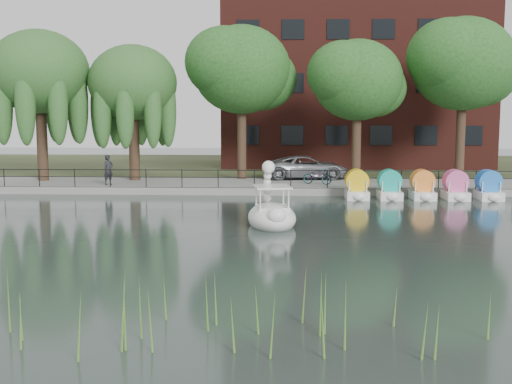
# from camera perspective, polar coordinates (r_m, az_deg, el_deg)

# --- Properties ---
(ground_plane) EXTENTS (120.00, 120.00, 0.00)m
(ground_plane) POSITION_cam_1_polar(r_m,az_deg,el_deg) (22.20, -1.75, -4.60)
(ground_plane) COLOR #384641
(promenade) EXTENTS (40.00, 6.00, 0.40)m
(promenade) POSITION_cam_1_polar(r_m,az_deg,el_deg) (37.96, 0.05, 0.58)
(promenade) COLOR gray
(promenade) RESTS_ON ground_plane
(kerb) EXTENTS (40.00, 0.25, 0.40)m
(kerb) POSITION_cam_1_polar(r_m,az_deg,el_deg) (35.03, -0.16, 0.04)
(kerb) COLOR gray
(kerb) RESTS_ON ground_plane
(land_strip) EXTENTS (60.00, 22.00, 0.36)m
(land_strip) POSITION_cam_1_polar(r_m,az_deg,el_deg) (51.88, 0.72, 2.30)
(land_strip) COLOR #47512D
(land_strip) RESTS_ON ground_plane
(railing) EXTENTS (32.00, 0.05, 1.00)m
(railing) POSITION_cam_1_polar(r_m,az_deg,el_deg) (35.13, -0.15, 1.61)
(railing) COLOR black
(railing) RESTS_ON promenade
(apartment_building) EXTENTS (20.00, 10.07, 18.00)m
(apartment_building) POSITION_cam_1_polar(r_m,az_deg,el_deg) (52.15, 8.63, 12.35)
(apartment_building) COLOR #4C1E16
(apartment_building) RESTS_ON land_strip
(willow_left) EXTENTS (5.88, 5.88, 9.01)m
(willow_left) POSITION_cam_1_polar(r_m,az_deg,el_deg) (40.96, -18.71, 10.04)
(willow_left) COLOR #473323
(willow_left) RESTS_ON promenade
(willow_mid) EXTENTS (5.32, 5.32, 8.15)m
(willow_mid) POSITION_cam_1_polar(r_m,az_deg,el_deg) (39.78, -10.90, 9.48)
(willow_mid) COLOR #473323
(willow_mid) RESTS_ON promenade
(broadleaf_center) EXTENTS (6.00, 6.00, 9.25)m
(broadleaf_center) POSITION_cam_1_polar(r_m,az_deg,el_deg) (39.85, -1.29, 10.77)
(broadleaf_center) COLOR #473323
(broadleaf_center) RESTS_ON promenade
(broadleaf_right) EXTENTS (5.40, 5.40, 8.32)m
(broadleaf_right) POSITION_cam_1_polar(r_m,az_deg,el_deg) (39.47, 9.01, 9.74)
(broadleaf_right) COLOR #473323
(broadleaf_right) RESTS_ON promenade
(broadleaf_far) EXTENTS (6.30, 6.30, 9.71)m
(broadleaf_far) POSITION_cam_1_polar(r_m,az_deg,el_deg) (41.72, 17.94, 10.73)
(broadleaf_far) COLOR #473323
(broadleaf_far) RESTS_ON promenade
(minivan) EXTENTS (3.15, 6.11, 1.65)m
(minivan) POSITION_cam_1_polar(r_m,az_deg,el_deg) (39.87, 4.55, 2.35)
(minivan) COLOR gray
(minivan) RESTS_ON promenade
(bicycle) EXTENTS (1.24, 1.82, 1.00)m
(bicycle) POSITION_cam_1_polar(r_m,az_deg,el_deg) (36.99, 5.46, 1.47)
(bicycle) COLOR gray
(bicycle) RESTS_ON promenade
(pedestrian) EXTENTS (0.81, 0.86, 1.98)m
(pedestrian) POSITION_cam_1_polar(r_m,az_deg,el_deg) (37.31, -13.00, 2.12)
(pedestrian) COLOR black
(pedestrian) RESTS_ON promenade
(swan_boat) EXTENTS (2.35, 3.26, 2.54)m
(swan_boat) POSITION_cam_1_polar(r_m,az_deg,el_deg) (25.51, 1.40, -1.80)
(swan_boat) COLOR white
(swan_boat) RESTS_ON ground_plane
(pedal_boat_row) EXTENTS (7.95, 1.70, 1.40)m
(pedal_boat_row) POSITION_cam_1_polar(r_m,az_deg,el_deg) (34.50, 14.57, 0.38)
(pedal_boat_row) COLOR white
(pedal_boat_row) RESTS_ON ground_plane
(reed_bank) EXTENTS (24.00, 2.40, 1.20)m
(reed_bank) POSITION_cam_1_polar(r_m,az_deg,el_deg) (12.79, 4.12, -10.64)
(reed_bank) COLOR #669938
(reed_bank) RESTS_ON ground_plane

